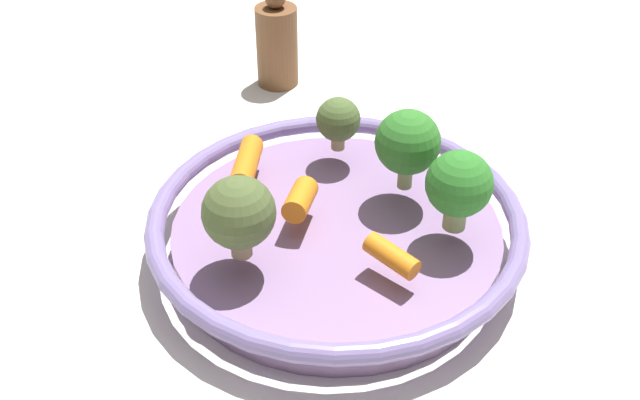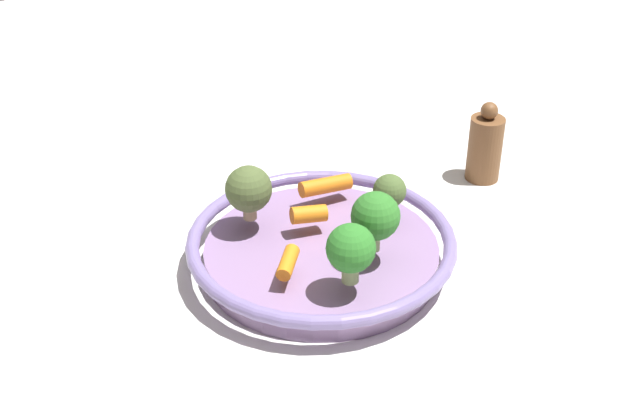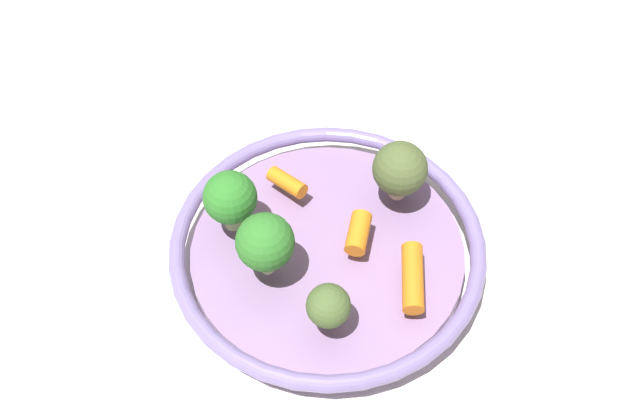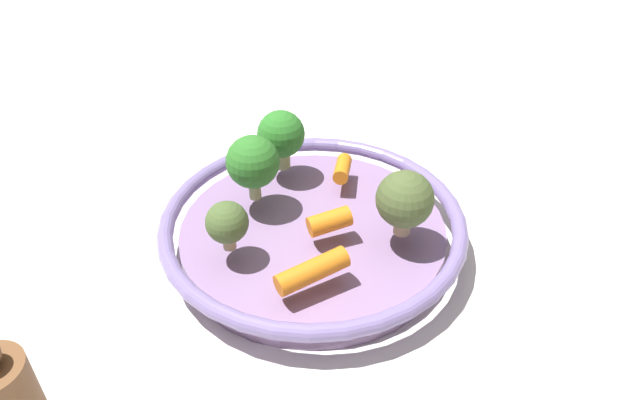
% 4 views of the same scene
% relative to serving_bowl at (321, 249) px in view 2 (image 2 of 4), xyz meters
% --- Properties ---
extents(ground_plane, '(2.60, 2.60, 0.00)m').
position_rel_serving_bowl_xyz_m(ground_plane, '(0.00, 0.00, -0.02)').
color(ground_plane, silver).
extents(serving_bowl, '(0.32, 0.32, 0.05)m').
position_rel_serving_bowl_xyz_m(serving_bowl, '(0.00, 0.00, 0.00)').
color(serving_bowl, '#8E709E').
rests_on(serving_bowl, ground_plane).
extents(baby_carrot_right, '(0.05, 0.04, 0.02)m').
position_rel_serving_bowl_xyz_m(baby_carrot_right, '(-0.04, 0.07, 0.03)').
color(baby_carrot_right, orange).
rests_on(baby_carrot_right, serving_bowl).
extents(baby_carrot_near_rim, '(0.02, 0.07, 0.03)m').
position_rel_serving_bowl_xyz_m(baby_carrot_near_rim, '(0.08, -0.05, 0.03)').
color(baby_carrot_near_rim, orange).
rests_on(baby_carrot_near_rim, serving_bowl).
extents(baby_carrot_back, '(0.03, 0.05, 0.02)m').
position_rel_serving_bowl_xyz_m(baby_carrot_back, '(0.03, -0.00, 0.03)').
color(baby_carrot_back, orange).
rests_on(baby_carrot_back, serving_bowl).
extents(broccoli_floret_edge, '(0.06, 0.06, 0.07)m').
position_rel_serving_bowl_xyz_m(broccoli_floret_edge, '(-0.06, -0.04, 0.07)').
color(broccoli_floret_edge, '#95AB66').
rests_on(broccoli_floret_edge, serving_bowl).
extents(broccoli_floret_small, '(0.06, 0.06, 0.07)m').
position_rel_serving_bowl_xyz_m(broccoli_floret_small, '(0.07, 0.06, 0.06)').
color(broccoli_floret_small, tan).
rests_on(broccoli_floret_small, serving_bowl).
extents(broccoli_floret_mid, '(0.04, 0.04, 0.05)m').
position_rel_serving_bowl_xyz_m(broccoli_floret_mid, '(-0.00, -0.10, 0.05)').
color(broccoli_floret_mid, tan).
rests_on(broccoli_floret_mid, serving_bowl).
extents(broccoli_floret_large, '(0.05, 0.05, 0.07)m').
position_rel_serving_bowl_xyz_m(broccoli_floret_large, '(-0.10, 0.02, 0.06)').
color(broccoli_floret_large, '#93AD66').
rests_on(broccoli_floret_large, serving_bowl).
extents(pepper_mill, '(0.05, 0.05, 0.12)m').
position_rel_serving_bowl_xyz_m(pepper_mill, '(0.07, -0.31, 0.03)').
color(pepper_mill, brown).
rests_on(pepper_mill, ground_plane).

